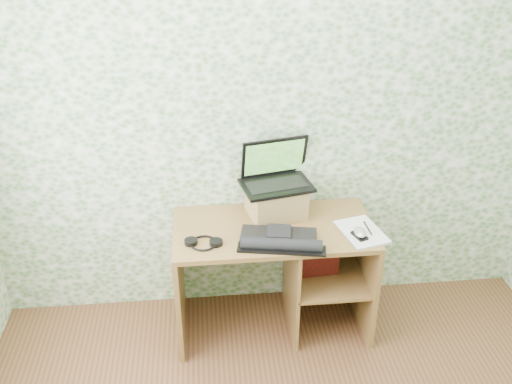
{
  "coord_description": "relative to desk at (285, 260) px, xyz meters",
  "views": [
    {
      "loc": [
        -0.39,
        -1.41,
        2.59
      ],
      "look_at": [
        -0.11,
        1.39,
        1.03
      ],
      "focal_mm": 40.0,
      "sensor_mm": 36.0,
      "label": 1
    }
  ],
  "objects": [
    {
      "name": "headphones",
      "position": [
        -0.5,
        -0.17,
        0.28
      ],
      "size": [
        0.22,
        0.18,
        0.03
      ],
      "rotation": [
        0.0,
        0.0,
        -0.16
      ],
      "color": "black",
      "rests_on": "desk"
    },
    {
      "name": "red_box",
      "position": [
        0.21,
        -0.03,
        0.05
      ],
      "size": [
        0.25,
        0.1,
        0.29
      ],
      "primitive_type": "cube",
      "rotation": [
        0.0,
        0.0,
        0.08
      ],
      "color": "maroon",
      "rests_on": "desk"
    },
    {
      "name": "desk",
      "position": [
        0.0,
        0.0,
        0.0
      ],
      "size": [
        1.2,
        0.6,
        0.75
      ],
      "color": "brown",
      "rests_on": "floor"
    },
    {
      "name": "laptop",
      "position": [
        -0.05,
        0.16,
        0.53
      ],
      "size": [
        0.46,
        0.37,
        0.28
      ],
      "rotation": [
        0.0,
        0.0,
        0.21
      ],
      "color": "black",
      "rests_on": "riser"
    },
    {
      "name": "riser",
      "position": [
        -0.05,
        0.12,
        0.37
      ],
      "size": [
        0.38,
        0.33,
        0.2
      ],
      "primitive_type": "cube",
      "rotation": [
        0.0,
        0.0,
        0.21
      ],
      "color": "olive",
      "rests_on": "desk"
    },
    {
      "name": "wall_back",
      "position": [
        -0.08,
        0.28,
        0.82
      ],
      "size": [
        3.5,
        0.0,
        3.5
      ],
      "primitive_type": "plane",
      "rotation": [
        1.57,
        0.0,
        0.0
      ],
      "color": "white",
      "rests_on": "ground"
    },
    {
      "name": "mouse",
      "position": [
        0.4,
        -0.2,
        0.3
      ],
      "size": [
        0.1,
        0.13,
        0.04
      ],
      "primitive_type": "ellipsoid",
      "rotation": [
        0.0,
        0.0,
        0.36
      ],
      "color": "silver",
      "rests_on": "notepad"
    },
    {
      "name": "notepad",
      "position": [
        0.43,
        -0.14,
        0.28
      ],
      "size": [
        0.29,
        0.36,
        0.01
      ],
      "primitive_type": "cube",
      "rotation": [
        0.0,
        0.0,
        0.24
      ],
      "color": "silver",
      "rests_on": "desk"
    },
    {
      "name": "pen",
      "position": [
        0.47,
        -0.12,
        0.29
      ],
      "size": [
        0.02,
        0.14,
        0.01
      ],
      "primitive_type": "cylinder",
      "rotation": [
        1.57,
        0.0,
        0.06
      ],
      "color": "black",
      "rests_on": "notepad"
    },
    {
      "name": "keyboard",
      "position": [
        -0.06,
        -0.2,
        0.29
      ],
      "size": [
        0.51,
        0.33,
        0.07
      ],
      "rotation": [
        0.0,
        0.0,
        -0.19
      ],
      "color": "black",
      "rests_on": "desk"
    }
  ]
}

